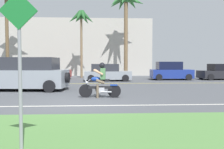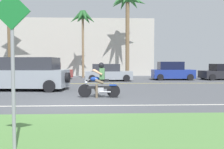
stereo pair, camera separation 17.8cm
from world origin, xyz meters
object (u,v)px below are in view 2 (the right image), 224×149
Objects in this scene: street_sign at (12,57)px; palm_tree_0 at (83,21)px; parked_car_1 at (48,71)px; motorcyclist at (99,83)px; parked_car_3 at (172,71)px; parked_car_2 at (108,73)px; parked_car_4 at (222,72)px; motorcyclist_distant at (29,76)px; palm_tree_1 at (127,5)px; suv_nearby at (28,74)px.

palm_tree_0 is at bearing 91.19° from street_sign.
palm_tree_0 is at bearing 32.39° from parked_car_1.
street_sign is (-1.37, -6.53, 0.98)m from motorcyclist.
street_sign is at bearing -114.26° from parked_car_3.
parked_car_2 is 0.58× the size of palm_tree_0.
parked_car_4 is 0.56× the size of palm_tree_0.
parked_car_1 is at bearing 87.98° from motorcyclist_distant.
palm_tree_1 is 13.00m from motorcyclist_distant.
parked_car_3 reaches higher than parked_car_4.
suv_nearby reaches higher than parked_car_4.
palm_tree_0 is 9.50m from motorcyclist_distant.
motorcyclist_distant is at bearing 105.71° from street_sign.
parked_car_2 reaches higher than parked_car_4.
palm_tree_0 is at bearing 118.54° from parked_car_2.
motorcyclist reaches higher than parked_car_2.
palm_tree_1 is at bearing 78.86° from street_sign.
street_sign reaches higher than motorcyclist_distant.
motorcyclist is at bearing -67.71° from parked_car_1.
parked_car_3 is 0.54× the size of palm_tree_0.
street_sign reaches higher than suv_nearby.
parked_car_1 is 6.08m from parked_car_2.
parked_car_1 is at bearing -147.61° from palm_tree_0.
suv_nearby is 1.29× the size of parked_car_3.
street_sign is (-4.14, -21.02, -5.91)m from palm_tree_1.
palm_tree_0 is at bearing 97.27° from motorcyclist.
suv_nearby is 0.70× the size of palm_tree_0.
motorcyclist reaches higher than parked_car_4.
motorcyclist_distant is (-5.15, 6.90, -0.08)m from motorcyclist.
parked_car_2 is 1.08× the size of parked_car_3.
parked_car_2 is 2.46× the size of motorcyclist_distant.
motorcyclist_distant is (-11.57, -3.87, -0.18)m from parked_car_3.
parked_car_2 is at bearing -61.46° from palm_tree_0.
suv_nearby is at bearing 142.41° from motorcyclist.
palm_tree_0 reaches higher than motorcyclist_distant.
palm_tree_0 reaches higher than parked_car_2.
street_sign reaches higher than parked_car_4.
parked_car_1 is 19.00m from street_sign.
street_sign is at bearing -125.72° from parked_car_4.
palm_tree_1 reaches higher than suv_nearby.
street_sign is at bearing -88.81° from palm_tree_0.
parked_car_4 is at bearing -14.98° from palm_tree_0.
palm_tree_1 is at bearing 65.76° from parked_car_2.
parked_car_4 is (4.59, -0.09, -0.08)m from parked_car_3.
parked_car_3 is (5.82, 1.09, 0.08)m from parked_car_2.
parked_car_3 is (11.39, -1.34, 0.03)m from parked_car_1.
motorcyclist_distant is at bearing 126.73° from motorcyclist.
palm_tree_1 is (7.73, 2.38, 6.83)m from parked_car_1.
motorcyclist_distant is 13.99m from street_sign.
parked_car_1 is at bearing -162.90° from palm_tree_1.
parked_car_2 reaches higher than motorcyclist_distant.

